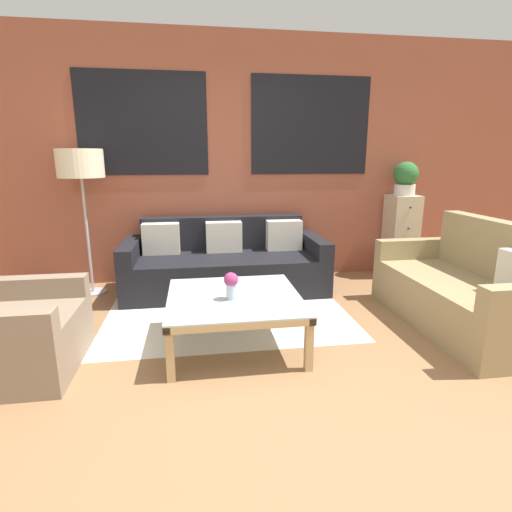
% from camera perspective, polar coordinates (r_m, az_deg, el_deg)
% --- Properties ---
extents(ground_plane, '(16.00, 16.00, 0.00)m').
position_cam_1_polar(ground_plane, '(2.77, 1.32, -17.49)').
color(ground_plane, '#8E6642').
extents(wall_back_brick, '(8.40, 0.09, 2.80)m').
position_cam_1_polar(wall_back_brick, '(4.78, -3.79, 13.47)').
color(wall_back_brick, brown).
rests_on(wall_back_brick, ground_plane).
extents(rug, '(2.25, 1.51, 0.00)m').
position_cam_1_polar(rug, '(3.80, -3.99, -8.37)').
color(rug, silver).
rests_on(rug, ground_plane).
extents(couch_dark, '(2.17, 0.88, 0.78)m').
position_cam_1_polar(couch_dark, '(4.44, -4.40, -1.25)').
color(couch_dark, black).
rests_on(couch_dark, ground_plane).
extents(settee_vintage, '(0.80, 1.68, 0.92)m').
position_cam_1_polar(settee_vintage, '(3.91, 27.75, -4.59)').
color(settee_vintage, '#99845B').
rests_on(settee_vintage, ground_plane).
extents(armchair_corner, '(0.80, 0.88, 0.84)m').
position_cam_1_polar(armchair_corner, '(3.25, -31.76, -9.26)').
color(armchair_corner, '#84705B').
rests_on(armchair_corner, ground_plane).
extents(coffee_table, '(1.01, 1.01, 0.41)m').
position_cam_1_polar(coffee_table, '(3.11, -3.15, -6.62)').
color(coffee_table, silver).
rests_on(coffee_table, ground_plane).
extents(floor_lamp, '(0.46, 0.46, 1.53)m').
position_cam_1_polar(floor_lamp, '(4.51, -23.78, 11.44)').
color(floor_lamp, '#B2B2B7').
rests_on(floor_lamp, ground_plane).
extents(drawer_cabinet, '(0.34, 0.36, 1.00)m').
position_cam_1_polar(drawer_cabinet, '(5.24, 19.93, 2.71)').
color(drawer_cabinet, '#C6B793').
rests_on(drawer_cabinet, ground_plane).
extents(potted_plant, '(0.29, 0.29, 0.40)m').
position_cam_1_polar(potted_plant, '(5.16, 20.58, 10.41)').
color(potted_plant, silver).
rests_on(potted_plant, drawer_cabinet).
extents(flower_vase, '(0.11, 0.11, 0.21)m').
position_cam_1_polar(flower_vase, '(2.98, -3.59, -3.95)').
color(flower_vase, '#ADBCC6').
rests_on(flower_vase, coffee_table).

